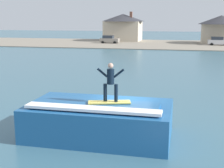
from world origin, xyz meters
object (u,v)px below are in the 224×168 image
object	(u,v)px
surfboard	(109,102)
wave_crest	(99,120)
house_with_chimney	(123,26)
surfer	(111,80)
house_gabled_white	(221,27)
car_near_shore	(109,39)
car_far_shore	(218,41)

from	to	relation	value
surfboard	wave_crest	bearing A→B (deg)	154.01
wave_crest	house_with_chimney	size ratio (longest dim) A/B	0.62
wave_crest	surfer	bearing A→B (deg)	-19.92
surfboard	surfer	bearing A→B (deg)	48.68
surfboard	house_gabled_white	xyz separation A→B (m)	(10.79, 60.27, 1.97)
car_near_shore	car_far_shore	bearing A→B (deg)	-1.11
wave_crest	car_near_shore	world-z (taller)	car_near_shore
surfboard	house_gabled_white	size ratio (longest dim) A/B	0.20
house_with_chimney	house_gabled_white	world-z (taller)	house_with_chimney
house_with_chimney	house_gabled_white	distance (m)	22.80
car_far_shore	house_gabled_white	size ratio (longest dim) A/B	0.42
wave_crest	car_far_shore	size ratio (longest dim) A/B	1.55
house_with_chimney	car_far_shore	bearing A→B (deg)	-21.94
house_with_chimney	house_gabled_white	bearing A→B (deg)	-9.27
surfboard	house_with_chimney	bearing A→B (deg)	100.38
house_gabled_white	surfboard	bearing A→B (deg)	-100.15
surfboard	house_gabled_white	bearing A→B (deg)	79.85
surfboard	surfer	xyz separation A→B (m)	(0.05, 0.05, 0.99)
car_far_shore	house_gabled_white	world-z (taller)	house_gabled_white
car_near_shore	surfer	bearing A→B (deg)	-76.58
car_far_shore	house_gabled_white	xyz separation A→B (m)	(0.90, 5.03, 2.78)
car_far_shore	wave_crest	bearing A→B (deg)	-100.76
house_gabled_white	wave_crest	bearing A→B (deg)	-100.71
wave_crest	surfboard	size ratio (longest dim) A/B	3.36
car_far_shore	car_near_shore	bearing A→B (deg)	178.89
car_near_shore	wave_crest	bearing A→B (deg)	-77.11
wave_crest	house_with_chimney	world-z (taller)	house_with_chimney
wave_crest	house_with_chimney	distance (m)	64.70
wave_crest	car_near_shore	distance (m)	56.85
surfboard	car_near_shore	xyz separation A→B (m)	(-13.23, 55.68, -0.82)
car_far_shore	house_with_chimney	bearing A→B (deg)	158.06
car_near_shore	house_with_chimney	world-z (taller)	house_with_chimney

